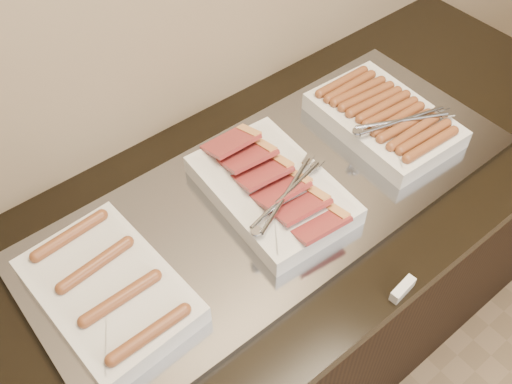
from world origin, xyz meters
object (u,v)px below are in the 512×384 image
Objects in this scene: counter at (266,300)px; dish_left at (109,290)px; warming_tray at (277,195)px; dish_right at (385,118)px; dish_center at (272,189)px.

counter is 0.65m from dish_left.
dish_left reaches higher than counter.
counter is 5.59× the size of dish_left.
warming_tray is 0.36m from dish_right.
dish_center reaches higher than warming_tray.
dish_center reaches higher than counter.
counter is at bearing 180.00° from warming_tray.
counter is at bearing -3.05° from dish_left.
dish_left is at bearing 180.00° from warming_tray.
dish_center is at bearing -177.37° from dish_right.
dish_center is (0.42, -0.00, 0.00)m from dish_left.
dish_center is (0.01, -0.00, 0.50)m from counter.
counter is 5.49× the size of dish_right.
counter is 0.50m from dish_center.
warming_tray is 3.20× the size of dish_right.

